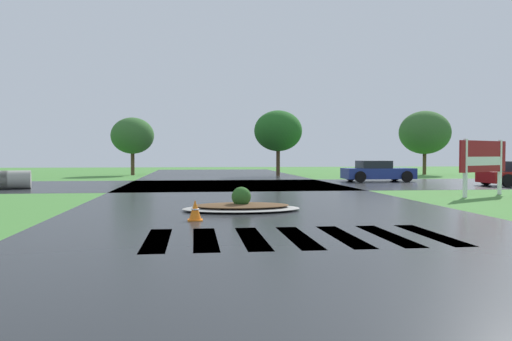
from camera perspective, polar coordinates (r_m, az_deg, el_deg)
asphalt_roadway at (r=14.35m, az=1.27°, el=-4.64°), size 11.20×80.00×0.01m
asphalt_cross_road at (r=27.26m, az=-2.58°, el=-1.58°), size 90.00×10.08×0.01m
crosswalk_stripes at (r=10.19m, az=4.65°, el=-7.30°), size 5.85×2.83×0.01m
estate_billboard at (r=21.83m, az=23.66°, el=1.19°), size 2.78×1.65×2.18m
median_island at (r=14.89m, az=-1.62°, el=-3.92°), size 3.36×2.05×0.68m
car_blue_compact at (r=31.40m, az=13.15°, el=-0.13°), size 4.11×2.05×1.23m
traffic_cone at (r=12.72m, az=-6.69°, el=-4.42°), size 0.36×0.36×0.51m
background_treeline at (r=38.66m, az=-6.05°, el=4.75°), size 38.76×6.49×6.11m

